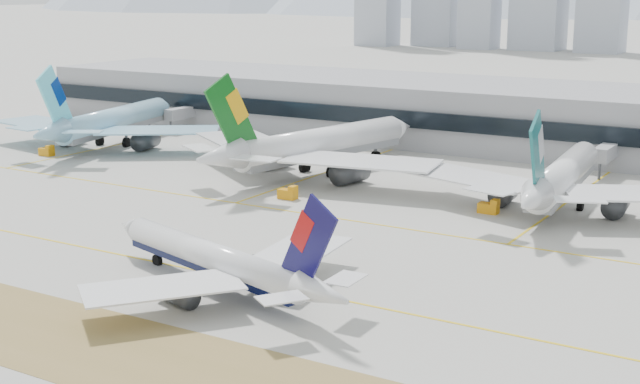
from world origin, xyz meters
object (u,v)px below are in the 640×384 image
Objects in this scene: widebody_korean at (110,123)px; widebody_cathay at (561,179)px; widebody_eva at (315,146)px; terminal at (522,116)px; taxiing_airliner at (220,262)px.

widebody_korean is 1.06× the size of widebody_cathay.
widebody_eva is 0.23× the size of terminal.
widebody_eva is (-27.64, 68.69, 2.30)m from taxiing_airliner.
widebody_korean is 61.29m from widebody_eva.
taxiing_airliner is 70.84m from widebody_cathay.
taxiing_airliner is 0.17× the size of terminal.
taxiing_airliner is at bearing 154.16° from widebody_cathay.
widebody_eva is at bearing -52.01° from taxiing_airliner.
widebody_eva is 52.82m from widebody_cathay.
taxiing_airliner is 74.08m from widebody_eva.
widebody_korean is at bearing 99.25° from widebody_eva.
taxiing_airliner reaches higher than terminal.
widebody_cathay is at bearing -65.39° from terminal.
widebody_korean is 0.22× the size of terminal.
terminal is (25.91, 56.16, 1.28)m from widebody_eva.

